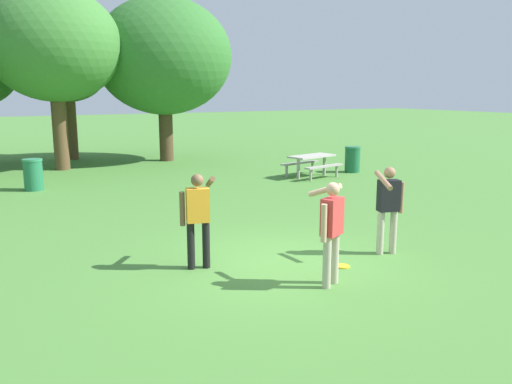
{
  "coord_description": "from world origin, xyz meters",
  "views": [
    {
      "loc": [
        -4.7,
        -7.44,
        3.01
      ],
      "look_at": [
        0.29,
        1.57,
        1.0
      ],
      "focal_mm": 36.71,
      "sensor_mm": 36.0,
      "label": 1
    }
  ],
  "objects_px": {
    "trash_can_further_along": "(33,175)",
    "tree_back_right": "(164,57)",
    "frisbee": "(343,266)",
    "person_bystander": "(331,226)",
    "trash_can_beside_table": "(352,159)",
    "picnic_table_near": "(312,161)",
    "tree_slender_mid": "(54,46)",
    "tree_back_left": "(67,70)",
    "person_catcher": "(389,204)",
    "person_thrower": "(198,214)"
  },
  "relations": [
    {
      "from": "person_bystander",
      "to": "frisbee",
      "type": "distance_m",
      "value": 1.33
    },
    {
      "from": "tree_slender_mid",
      "to": "tree_back_right",
      "type": "bearing_deg",
      "value": 7.27
    },
    {
      "from": "person_bystander",
      "to": "tree_slender_mid",
      "type": "relative_size",
      "value": 0.24
    },
    {
      "from": "picnic_table_near",
      "to": "person_thrower",
      "type": "bearing_deg",
      "value": -136.01
    },
    {
      "from": "trash_can_further_along",
      "to": "tree_back_left",
      "type": "xyz_separation_m",
      "value": [
        2.39,
        7.06,
        3.39
      ]
    },
    {
      "from": "trash_can_further_along",
      "to": "tree_back_right",
      "type": "relative_size",
      "value": 0.14
    },
    {
      "from": "frisbee",
      "to": "trash_can_further_along",
      "type": "relative_size",
      "value": 0.25
    },
    {
      "from": "trash_can_further_along",
      "to": "tree_back_right",
      "type": "xyz_separation_m",
      "value": [
        5.88,
        4.6,
        3.91
      ]
    },
    {
      "from": "picnic_table_near",
      "to": "trash_can_further_along",
      "type": "relative_size",
      "value": 2.04
    },
    {
      "from": "trash_can_further_along",
      "to": "tree_slender_mid",
      "type": "relative_size",
      "value": 0.14
    },
    {
      "from": "person_thrower",
      "to": "tree_back_right",
      "type": "bearing_deg",
      "value": 72.69
    },
    {
      "from": "person_bystander",
      "to": "trash_can_beside_table",
      "type": "bearing_deg",
      "value": 49.08
    },
    {
      "from": "person_bystander",
      "to": "tree_back_left",
      "type": "bearing_deg",
      "value": 92.27
    },
    {
      "from": "person_catcher",
      "to": "trash_can_further_along",
      "type": "height_order",
      "value": "person_catcher"
    },
    {
      "from": "person_bystander",
      "to": "frisbee",
      "type": "relative_size",
      "value": 6.79
    },
    {
      "from": "frisbee",
      "to": "tree_back_right",
      "type": "height_order",
      "value": "tree_back_right"
    },
    {
      "from": "picnic_table_near",
      "to": "trash_can_beside_table",
      "type": "xyz_separation_m",
      "value": [
        1.97,
        0.19,
        -0.08
      ]
    },
    {
      "from": "person_bystander",
      "to": "picnic_table_near",
      "type": "bearing_deg",
      "value": 56.59
    },
    {
      "from": "trash_can_further_along",
      "to": "frisbee",
      "type": "bearing_deg",
      "value": -69.49
    },
    {
      "from": "picnic_table_near",
      "to": "tree_back_left",
      "type": "distance_m",
      "value": 11.67
    },
    {
      "from": "person_catcher",
      "to": "tree_slender_mid",
      "type": "distance_m",
      "value": 14.95
    },
    {
      "from": "frisbee",
      "to": "tree_slender_mid",
      "type": "relative_size",
      "value": 0.04
    },
    {
      "from": "picnic_table_near",
      "to": "tree_back_right",
      "type": "bearing_deg",
      "value": 114.1
    },
    {
      "from": "person_catcher",
      "to": "picnic_table_near",
      "type": "height_order",
      "value": "person_catcher"
    },
    {
      "from": "tree_back_right",
      "to": "frisbee",
      "type": "bearing_deg",
      "value": -97.89
    },
    {
      "from": "person_thrower",
      "to": "picnic_table_near",
      "type": "xyz_separation_m",
      "value": [
        7.24,
        6.99,
        -0.4
      ]
    },
    {
      "from": "frisbee",
      "to": "picnic_table_near",
      "type": "bearing_deg",
      "value": 58.29
    },
    {
      "from": "person_catcher",
      "to": "frisbee",
      "type": "relative_size",
      "value": 6.79
    },
    {
      "from": "tree_back_left",
      "to": "person_catcher",
      "type": "bearing_deg",
      "value": -81.33
    },
    {
      "from": "frisbee",
      "to": "picnic_table_near",
      "type": "distance_m",
      "value": 9.6
    },
    {
      "from": "person_bystander",
      "to": "tree_back_right",
      "type": "relative_size",
      "value": 0.24
    },
    {
      "from": "picnic_table_near",
      "to": "tree_back_right",
      "type": "relative_size",
      "value": 0.29
    },
    {
      "from": "person_catcher",
      "to": "person_bystander",
      "type": "distance_m",
      "value": 2.05
    },
    {
      "from": "person_thrower",
      "to": "trash_can_beside_table",
      "type": "xyz_separation_m",
      "value": [
        9.21,
        7.17,
        -0.48
      ]
    },
    {
      "from": "person_bystander",
      "to": "trash_can_beside_table",
      "type": "xyz_separation_m",
      "value": [
        7.73,
        8.92,
        -0.48
      ]
    },
    {
      "from": "person_catcher",
      "to": "frisbee",
      "type": "bearing_deg",
      "value": -170.47
    },
    {
      "from": "frisbee",
      "to": "tree_back_right",
      "type": "xyz_separation_m",
      "value": [
        2.05,
        14.82,
        4.38
      ]
    },
    {
      "from": "picnic_table_near",
      "to": "tree_slender_mid",
      "type": "distance_m",
      "value": 10.41
    },
    {
      "from": "person_bystander",
      "to": "frisbee",
      "type": "bearing_deg",
      "value": 38.72
    },
    {
      "from": "person_thrower",
      "to": "frisbee",
      "type": "bearing_deg",
      "value": -27.89
    },
    {
      "from": "person_catcher",
      "to": "tree_back_right",
      "type": "height_order",
      "value": "tree_back_right"
    },
    {
      "from": "picnic_table_near",
      "to": "trash_can_beside_table",
      "type": "height_order",
      "value": "trash_can_beside_table"
    },
    {
      "from": "trash_can_further_along",
      "to": "trash_can_beside_table",
      "type": "bearing_deg",
      "value": -9.86
    },
    {
      "from": "trash_can_beside_table",
      "to": "tree_back_left",
      "type": "relative_size",
      "value": 0.18
    },
    {
      "from": "trash_can_beside_table",
      "to": "tree_back_left",
      "type": "distance_m",
      "value": 12.75
    },
    {
      "from": "trash_can_further_along",
      "to": "tree_back_left",
      "type": "bearing_deg",
      "value": 71.28
    },
    {
      "from": "trash_can_further_along",
      "to": "tree_back_left",
      "type": "distance_m",
      "value": 8.19
    },
    {
      "from": "frisbee",
      "to": "picnic_table_near",
      "type": "height_order",
      "value": "picnic_table_near"
    },
    {
      "from": "frisbee",
      "to": "trash_can_further_along",
      "type": "bearing_deg",
      "value": 110.51
    },
    {
      "from": "frisbee",
      "to": "tree_slender_mid",
      "type": "height_order",
      "value": "tree_slender_mid"
    }
  ]
}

